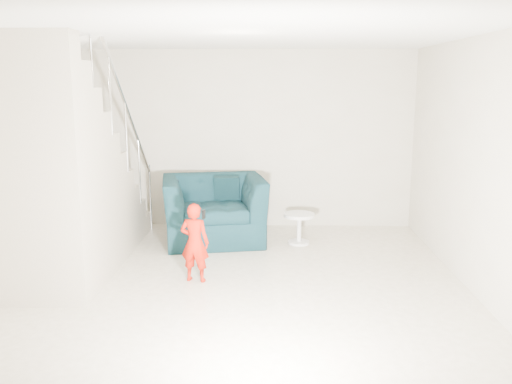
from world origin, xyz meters
TOP-DOWN VIEW (x-y plane):
  - floor at (0.00, 0.00)m, footprint 5.50×5.50m
  - ceiling at (0.00, 0.00)m, footprint 5.50×5.50m
  - back_wall at (0.00, 2.75)m, footprint 5.00×0.00m
  - front_wall at (0.00, -2.75)m, footprint 5.00×0.00m
  - left_wall at (-2.50, 0.00)m, footprint 0.00×5.50m
  - right_wall at (2.50, 0.00)m, footprint 0.00×5.50m
  - armchair at (-0.47, 1.91)m, footprint 1.60×1.46m
  - toddler at (-0.51, 0.29)m, footprint 0.37×0.28m
  - side_table at (0.73, 1.78)m, footprint 0.43×0.43m
  - staircase at (-2.00, 0.55)m, footprint 1.02×3.03m
  - cushion at (-0.31, 2.24)m, footprint 0.37×0.18m
  - throw at (-1.02, 1.94)m, footprint 0.05×0.46m
  - phone at (-0.40, 0.26)m, footprint 0.03×0.05m

SIDE VIEW (x-z plane):
  - floor at x=0.00m, z-range 0.00..0.00m
  - side_table at x=0.73m, z-range 0.07..0.50m
  - toddler at x=-0.51m, z-range 0.00..0.90m
  - armchair at x=-0.47m, z-range 0.00..0.91m
  - throw at x=-1.02m, z-range 0.32..0.83m
  - cushion at x=-0.31m, z-range 0.52..0.88m
  - phone at x=-0.40m, z-range 0.74..0.84m
  - staircase at x=-2.00m, z-range -0.86..2.76m
  - left_wall at x=-2.50m, z-range -1.40..4.10m
  - right_wall at x=2.50m, z-range -1.40..4.10m
  - back_wall at x=0.00m, z-range -1.15..3.85m
  - front_wall at x=0.00m, z-range -1.15..3.85m
  - ceiling at x=0.00m, z-range 2.70..2.70m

